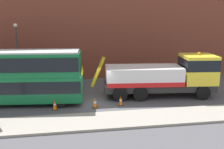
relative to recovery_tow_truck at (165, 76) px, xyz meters
The scene contains 8 objects.
ground_plane 6.14m from the recovery_tow_truck, behind, with size 120.00×120.00×0.00m, color #4C4C51.
near_kerb 7.63m from the recovery_tow_truck, 142.08° to the right, with size 60.00×2.80×0.15m, color gray.
recovery_tow_truck is the anchor object (origin of this frame).
double_decker_bus 12.26m from the recovery_tow_truck, behind, with size 11.20×3.65×4.06m.
traffic_cone_near_bus 9.15m from the recovery_tow_truck, 168.40° to the right, with size 0.36×0.36×0.72m.
traffic_cone_midway 6.41m from the recovery_tow_truck, 162.91° to the right, with size 0.36×0.36×0.72m.
traffic_cone_near_truck 4.58m from the recovery_tow_truck, 157.62° to the right, with size 0.36×0.36×0.72m.
street_lamp 13.70m from the recovery_tow_truck, 155.82° to the left, with size 0.36×0.36×5.83m.
Camera 1 is at (-2.01, -20.32, 6.81)m, focal length 43.72 mm.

